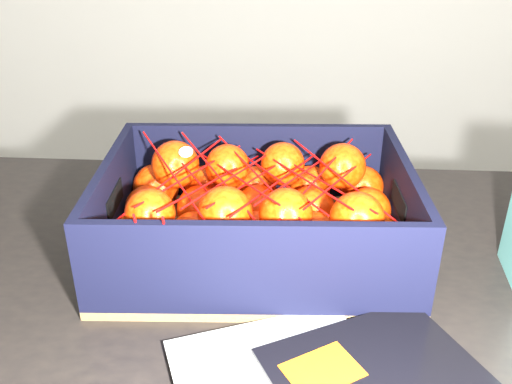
{
  "coord_description": "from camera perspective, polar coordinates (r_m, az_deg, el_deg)",
  "views": [
    {
      "loc": [
        0.24,
        -0.38,
        1.2
      ],
      "look_at": [
        0.23,
        0.27,
        0.86
      ],
      "focal_mm": 39.78,
      "sensor_mm": 36.0,
      "label": 1
    }
  ],
  "objects": [
    {
      "name": "table",
      "position": [
        0.79,
        4.9,
        -16.33
      ],
      "size": [
        1.24,
        0.86,
        0.75
      ],
      "color": "black",
      "rests_on": "ground"
    },
    {
      "name": "produce_crate",
      "position": [
        0.79,
        0.04,
        -3.34
      ],
      "size": [
        0.41,
        0.31,
        0.13
      ],
      "color": "olive",
      "rests_on": "table"
    },
    {
      "name": "clementine_heap",
      "position": [
        0.78,
        -0.02,
        -2.18
      ],
      "size": [
        0.4,
        0.29,
        0.12
      ],
      "color": "red",
      "rests_on": "produce_crate"
    },
    {
      "name": "mesh_net",
      "position": [
        0.75,
        -0.43,
        1.28
      ],
      "size": [
        0.34,
        0.27,
        0.09
      ],
      "color": "#C30807",
      "rests_on": "clementine_heap"
    }
  ]
}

